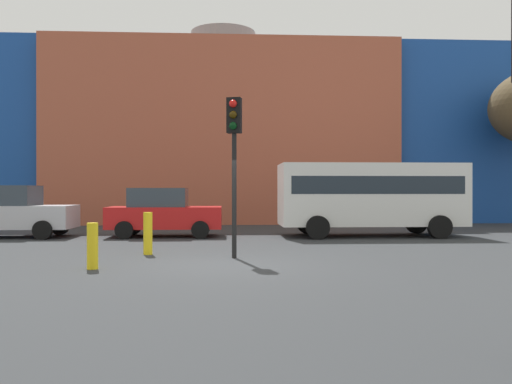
# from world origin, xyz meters

# --- Properties ---
(ground_plane) EXTENTS (200.00, 200.00, 0.00)m
(ground_plane) POSITION_xyz_m (0.00, 0.00, 0.00)
(ground_plane) COLOR #2D3033
(building_backdrop) EXTENTS (32.99, 13.26, 11.53)m
(building_backdrop) POSITION_xyz_m (-0.20, 20.66, 4.83)
(building_backdrop) COLOR #B2563D
(building_backdrop) RESTS_ON ground_plane
(parked_car_1) EXTENTS (4.40, 2.16, 1.91)m
(parked_car_1) POSITION_xyz_m (-7.93, 7.52, 0.95)
(parked_car_1) COLOR silver
(parked_car_1) RESTS_ON ground_plane
(parked_car_2) EXTENTS (4.19, 2.05, 1.81)m
(parked_car_2) POSITION_xyz_m (-2.35, 7.52, 0.90)
(parked_car_2) COLOR red
(parked_car_2) RESTS_ON ground_plane
(white_bus) EXTENTS (6.80, 2.62, 2.72)m
(white_bus) POSITION_xyz_m (5.41, 7.28, 1.62)
(white_bus) COLOR white
(white_bus) RESTS_ON ground_plane
(traffic_light_island) EXTENTS (0.41, 0.39, 4.09)m
(traffic_light_island) POSITION_xyz_m (0.19, 1.10, 3.00)
(traffic_light_island) COLOR black
(traffic_light_island) RESTS_ON ground_plane
(bollard_yellow_0) EXTENTS (0.24, 0.24, 1.14)m
(bollard_yellow_0) POSITION_xyz_m (-2.11, 1.98, 0.57)
(bollard_yellow_0) COLOR yellow
(bollard_yellow_0) RESTS_ON ground_plane
(bollard_yellow_1) EXTENTS (0.24, 0.24, 1.01)m
(bollard_yellow_1) POSITION_xyz_m (-2.94, -0.61, 0.51)
(bollard_yellow_1) COLOR yellow
(bollard_yellow_1) RESTS_ON ground_plane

